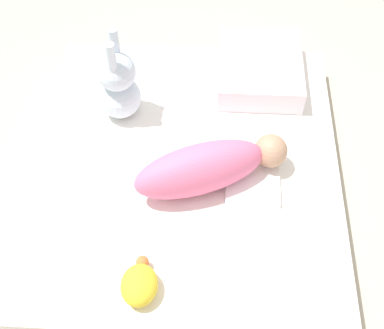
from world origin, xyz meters
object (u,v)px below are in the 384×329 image
(swaddled_baby, at_px, (208,167))
(turtle_plush, at_px, (139,284))
(pillow, at_px, (260,69))
(bunny_plush, at_px, (118,86))

(swaddled_baby, height_order, turtle_plush, swaddled_baby)
(pillow, distance_m, bunny_plush, 0.55)
(swaddled_baby, relative_size, bunny_plush, 1.48)
(swaddled_baby, distance_m, pillow, 0.54)
(pillow, xyz_separation_m, bunny_plush, (-0.20, 0.50, 0.08))
(pillow, relative_size, turtle_plush, 2.34)
(swaddled_baby, xyz_separation_m, pillow, (0.51, -0.18, -0.04))
(pillow, xyz_separation_m, turtle_plush, (-0.90, 0.36, -0.01))
(swaddled_baby, bearing_deg, bunny_plush, 114.86)
(swaddled_baby, relative_size, turtle_plush, 3.21)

